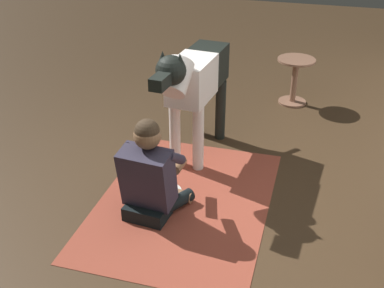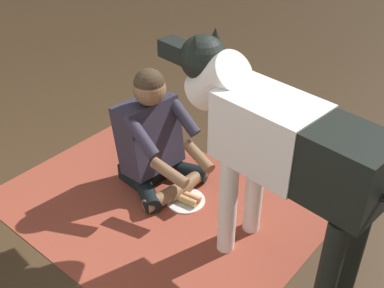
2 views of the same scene
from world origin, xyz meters
name	(u,v)px [view 1 (image 1 of 2)]	position (x,y,z in m)	size (l,w,h in m)	color
ground_plane	(191,202)	(0.00, 0.00, 0.00)	(14.87, 14.87, 0.00)	#412E1C
area_rug	(184,202)	(0.02, -0.05, 0.00)	(1.95, 1.40, 0.01)	#98412F
person_sitting_on_floor	(150,176)	(0.21, -0.27, 0.35)	(0.66, 0.58, 0.85)	black
large_dog	(194,81)	(-0.74, -0.18, 0.79)	(1.54, 0.40, 1.22)	white
hot_dog_on_plate	(167,189)	(-0.09, -0.24, 0.02)	(0.26, 0.26, 0.06)	white
round_side_table	(295,77)	(-2.28, 0.63, 0.33)	(0.44, 0.44, 0.55)	#845B46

